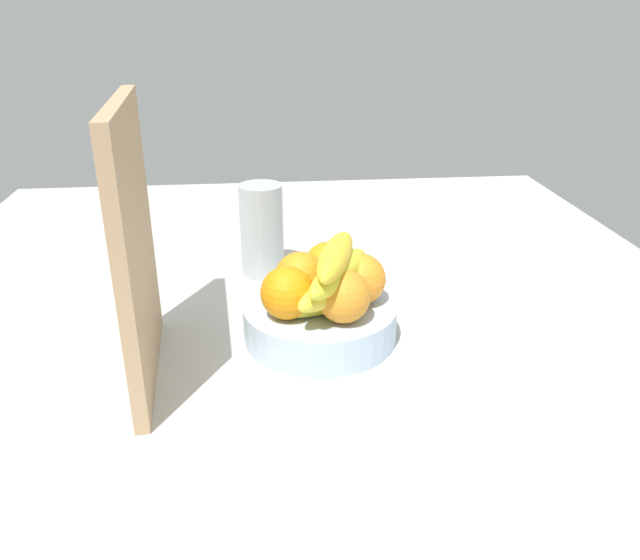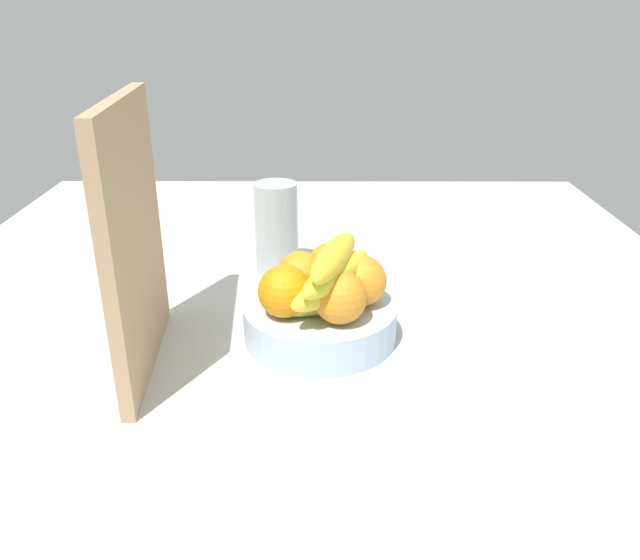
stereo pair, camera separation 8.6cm
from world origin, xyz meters
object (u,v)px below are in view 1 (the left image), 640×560
Objects in this scene: orange_center at (344,296)px; orange_back_right at (328,266)px; fruit_bowl at (320,321)px; banana_bunch at (335,279)px; orange_front_left at (300,277)px; orange_back_left at (360,279)px; orange_front_right at (287,293)px; cutting_board at (135,248)px; thermos_tumbler at (262,230)px.

orange_center is 1.00× the size of orange_back_right.
fruit_bowl is 8.74cm from orange_center.
banana_bunch is at bearing -145.74° from fruit_bowl.
orange_back_left is at bearing -100.58° from orange_front_left.
fruit_bowl is 8.80cm from orange_front_right.
cutting_board reaches higher than banana_bunch.
orange_center is 10.85cm from orange_back_right.
cutting_board reaches higher than orange_back_right.
thermos_tumbler is at bearing 6.13° from orange_front_right.
banana_bunch is (-2.63, -1.79, 8.03)cm from fruit_bowl.
orange_center is at bearing 150.02° from orange_back_left.
orange_front_right is 0.45× the size of thermos_tumbler.
cutting_board is at bearing 93.92° from orange_center.
banana_bunch is 1.09× the size of thermos_tumbler.
orange_back_left is at bearing -71.44° from orange_front_right.
orange_back_left reaches higher than fruit_bowl.
fruit_bowl is 1.35× the size of thermos_tumbler.
thermos_tumbler is at bearing -30.61° from cutting_board.
fruit_bowl is at bearing -125.28° from orange_front_left.
orange_front_left is at bearing 54.72° from fruit_bowl.
orange_back_right is at bearing -153.28° from thermos_tumbler.
banana_bunch reaches higher than orange_center.
orange_front_left is at bearing -167.23° from thermos_tumbler.
orange_back_left is at bearing -86.93° from fruit_bowl.
orange_front_right is at bearing 95.87° from banana_bunch.
orange_back_right is 8.41cm from banana_bunch.
thermos_tumbler reaches higher than orange_front_left.
orange_back_left and orange_back_right have the same top height.
thermos_tumbler is (25.18, 8.00, 5.64)cm from fruit_bowl.
thermos_tumbler is (30.36, 10.73, -0.84)cm from orange_center.
orange_front_left and orange_back_left have the same top height.
orange_front_left is 0.41× the size of banana_bunch.
orange_front_left is 8.79cm from orange_back_left.
fruit_bowl is 27.01cm from thermos_tumbler.
banana_bunch reaches higher than fruit_bowl.
thermos_tumbler is (27.81, 9.79, -2.40)cm from banana_bunch.
orange_back_left is 31.98cm from cutting_board.
orange_front_left is at bearing 44.74° from banana_bunch.
orange_back_left is at bearing -80.44° from cutting_board.
orange_front_right is 11.23cm from orange_back_right.
orange_back_left is 5.30cm from banana_bunch.
orange_front_right and orange_back_right have the same top height.
orange_front_left is at bearing 37.54° from orange_center.
fruit_bowl is 29.26cm from cutting_board.
orange_center and orange_back_right have the same top height.
orange_front_right is 0.41× the size of banana_bunch.
cutting_board is (-7.33, 29.87, 8.79)cm from orange_back_left.
orange_front_left is 1.00× the size of orange_front_right.
fruit_bowl is at bearing 27.84° from orange_center.
orange_front_right and orange_back_left have the same top height.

